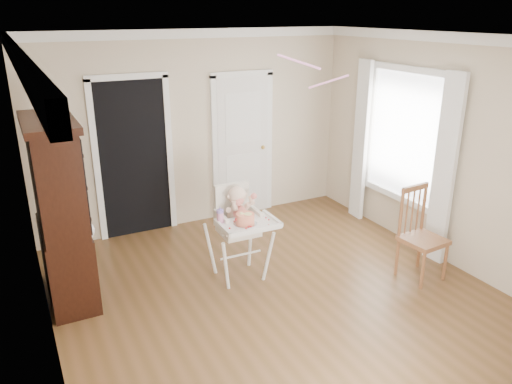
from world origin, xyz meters
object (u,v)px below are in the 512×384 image
high_chair (239,222)px  china_cabinet (61,212)px  cake (245,219)px  sippy_cup (220,216)px  dining_chair (421,237)px

high_chair → china_cabinet: 1.87m
china_cabinet → high_chair: bearing=-14.4°
cake → sippy_cup: sippy_cup is taller
high_chair → china_cabinet: china_cabinet is taller
high_chair → china_cabinet: size_ratio=0.57×
high_chair → sippy_cup: 0.33m
sippy_cup → dining_chair: bearing=-21.3°
cake → china_cabinet: (-1.76, 0.71, 0.14)m
high_chair → dining_chair: high_chair is taller
high_chair → china_cabinet: (-1.79, 0.46, 0.29)m
cake → dining_chair: (1.90, -0.67, -0.33)m
sippy_cup → cake: bearing=-34.0°
china_cabinet → sippy_cup: bearing=-20.1°
china_cabinet → dining_chair: 3.93m
high_chair → cake: size_ratio=4.36×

